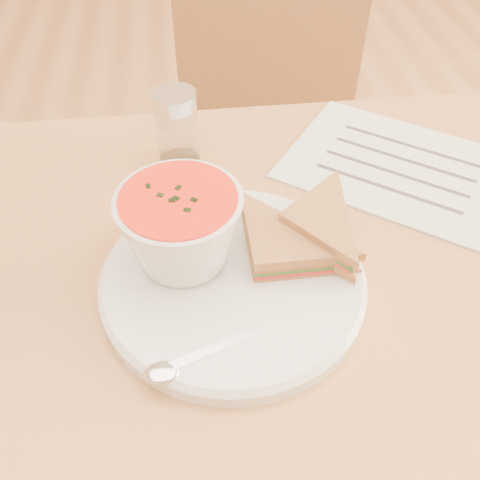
{
  "coord_description": "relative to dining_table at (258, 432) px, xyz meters",
  "views": [
    {
      "loc": [
        -0.07,
        -0.37,
        1.2
      ],
      "look_at": [
        -0.03,
        0.02,
        0.8
      ],
      "focal_mm": 40.0,
      "sensor_mm": 36.0,
      "label": 1
    }
  ],
  "objects": [
    {
      "name": "spoon",
      "position": [
        -0.07,
        -0.09,
        0.4
      ],
      "size": [
        0.17,
        0.09,
        0.01
      ],
      "primitive_type": null,
      "rotation": [
        0.0,
        0.0,
        0.37
      ],
      "color": "silver",
      "rests_on": "plate"
    },
    {
      "name": "condiment_shaker",
      "position": [
        -0.08,
        0.23,
        0.43
      ],
      "size": [
        0.06,
        0.06,
        0.1
      ],
      "primitive_type": null,
      "rotation": [
        0.0,
        0.0,
        0.1
      ],
      "color": "silver",
      "rests_on": "dining_table"
    },
    {
      "name": "paper_menu",
      "position": [
        0.21,
        0.17,
        0.38
      ],
      "size": [
        0.36,
        0.35,
        0.0
      ],
      "primitive_type": null,
      "rotation": [
        0.0,
        0.0,
        -0.64
      ],
      "color": "silver",
      "rests_on": "dining_table"
    },
    {
      "name": "sandwich_half_a",
      "position": [
        -0.02,
        -0.02,
        0.41
      ],
      "size": [
        0.12,
        0.12,
        0.03
      ],
      "primitive_type": null,
      "rotation": [
        0.0,
        0.0,
        0.01
      ],
      "color": "#BB6C42",
      "rests_on": "plate"
    },
    {
      "name": "dining_table",
      "position": [
        0.0,
        0.0,
        0.0
      ],
      "size": [
        1.0,
        0.7,
        0.75
      ],
      "primitive_type": null,
      "color": "#97522E",
      "rests_on": "floor"
    },
    {
      "name": "plate",
      "position": [
        -0.04,
        -0.0,
        0.38
      ],
      "size": [
        0.35,
        0.35,
        0.02
      ],
      "primitive_type": null,
      "rotation": [
        0.0,
        0.0,
        -0.29
      ],
      "color": "silver",
      "rests_on": "dining_table"
    },
    {
      "name": "sandwich_half_b",
      "position": [
        0.02,
        0.04,
        0.42
      ],
      "size": [
        0.15,
        0.15,
        0.03
      ],
      "primitive_type": null,
      "rotation": [
        0.0,
        0.0,
        -0.89
      ],
      "color": "#BB6C42",
      "rests_on": "plate"
    },
    {
      "name": "chair_far",
      "position": [
        0.09,
        0.51,
        0.06
      ],
      "size": [
        0.43,
        0.43,
        0.88
      ],
      "primitive_type": null,
      "rotation": [
        0.0,
        0.0,
        3.02
      ],
      "color": "brown",
      "rests_on": "floor"
    },
    {
      "name": "soup_bowl",
      "position": [
        -0.09,
        0.03,
        0.44
      ],
      "size": [
        0.17,
        0.17,
        0.09
      ],
      "primitive_type": null,
      "rotation": [
        0.0,
        0.0,
        -0.38
      ],
      "color": "silver",
      "rests_on": "plate"
    }
  ]
}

